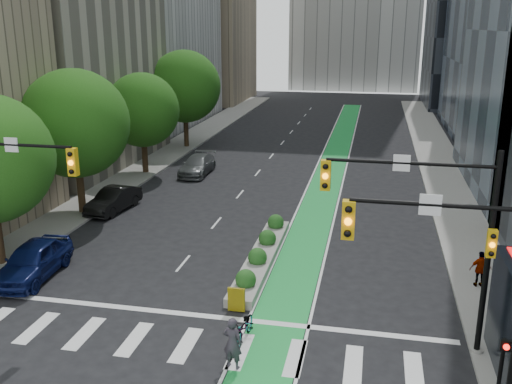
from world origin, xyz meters
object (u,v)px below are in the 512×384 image
at_px(median_planter, 262,254).
at_px(parked_car_left_near, 33,260).
at_px(pedestrian_far, 481,269).
at_px(bicycle, 244,328).
at_px(parked_car_left_far, 197,165).
at_px(cyclist, 233,343).
at_px(parked_car_left_mid, 114,200).

bearing_deg(median_planter, parked_car_left_near, -158.16).
bearing_deg(median_planter, pedestrian_far, -6.03).
distance_m(median_planter, bicycle, 7.34).
relative_size(bicycle, parked_car_left_far, 0.41).
distance_m(cyclist, parked_car_left_near, 11.81).
bearing_deg(parked_car_left_far, cyclist, -70.49).
bearing_deg(pedestrian_far, parked_car_left_far, -52.14).
xyz_separation_m(bicycle, pedestrian_far, (9.11, 6.25, 0.42)).
distance_m(bicycle, pedestrian_far, 11.06).
bearing_deg(parked_car_left_mid, parked_car_left_near, -78.55).
bearing_deg(pedestrian_far, parked_car_left_mid, -28.10).
relative_size(parked_car_left_near, parked_car_left_mid, 1.12).
relative_size(cyclist, parked_car_left_mid, 0.42).
bearing_deg(parked_car_left_mid, parked_car_left_far, 84.09).
relative_size(median_planter, parked_car_left_near, 2.08).
height_order(parked_car_left_far, pedestrian_far, pedestrian_far).
bearing_deg(parked_car_left_far, bicycle, -69.09).
height_order(bicycle, pedestrian_far, pedestrian_far).
height_order(bicycle, parked_car_left_near, parked_car_left_near).
bearing_deg(pedestrian_far, cyclist, 31.70).
distance_m(median_planter, parked_car_left_near, 10.63).
relative_size(median_planter, cyclist, 5.49).
xyz_separation_m(median_planter, parked_car_left_far, (-8.20, 15.62, 0.34)).
height_order(parked_car_left_near, pedestrian_far, pedestrian_far).
xyz_separation_m(parked_car_left_near, parked_car_left_far, (1.66, 19.57, -0.13)).
height_order(bicycle, parked_car_left_mid, parked_car_left_mid).
bearing_deg(bicycle, parked_car_left_near, 166.44).
distance_m(parked_car_left_far, pedestrian_far, 24.61).
bearing_deg(cyclist, pedestrian_far, -126.79).
bearing_deg(parked_car_left_mid, cyclist, -45.17).
height_order(bicycle, cyclist, cyclist).
relative_size(bicycle, pedestrian_far, 1.26).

